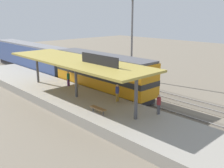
# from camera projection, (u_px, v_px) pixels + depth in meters

# --- Properties ---
(ground_plane) EXTENTS (120.00, 120.00, 0.00)m
(ground_plane) POSITION_uv_depth(u_px,v_px,m) (122.00, 92.00, 31.15)
(ground_plane) COLOR #706656
(track_near) EXTENTS (3.20, 110.00, 0.16)m
(track_near) POSITION_uv_depth(u_px,v_px,m) (110.00, 95.00, 29.81)
(track_near) COLOR #5F5649
(track_near) RESTS_ON ground
(track_far) EXTENTS (3.20, 110.00, 0.16)m
(track_far) POSITION_uv_depth(u_px,v_px,m) (136.00, 88.00, 32.86)
(track_far) COLOR #5F5649
(track_far) RESTS_ON ground
(platform) EXTENTS (6.00, 44.00, 0.90)m
(platform) POSITION_uv_depth(u_px,v_px,m) (77.00, 101.00, 26.66)
(platform) COLOR gray
(platform) RESTS_ON ground
(station_canopy) EXTENTS (5.20, 18.00, 4.70)m
(station_canopy) POSITION_uv_depth(u_px,v_px,m) (76.00, 62.00, 25.52)
(station_canopy) COLOR #47474C
(station_canopy) RESTS_ON platform
(platform_bench) EXTENTS (0.44, 1.70, 0.50)m
(platform_bench) POSITION_uv_depth(u_px,v_px,m) (98.00, 108.00, 21.97)
(platform_bench) COLOR #333338
(platform_bench) RESTS_ON platform
(locomotive) EXTENTS (2.93, 14.43, 4.44)m
(locomotive) POSITION_uv_depth(u_px,v_px,m) (102.00, 73.00, 30.14)
(locomotive) COLOR #28282D
(locomotive) RESTS_ON track_near
(passenger_carriage_single) EXTENTS (2.90, 20.00, 4.24)m
(passenger_carriage_single) POSITION_uv_depth(u_px,v_px,m) (30.00, 56.00, 42.80)
(passenger_carriage_single) COLOR #28282D
(passenger_carriage_single) RESTS_ON track_near
(light_mast) EXTENTS (1.10, 1.10, 11.70)m
(light_mast) POSITION_uv_depth(u_px,v_px,m) (132.00, 19.00, 35.50)
(light_mast) COLOR slate
(light_mast) RESTS_ON ground
(person_waiting) EXTENTS (0.34, 0.34, 1.71)m
(person_waiting) POSITION_uv_depth(u_px,v_px,m) (68.00, 78.00, 30.23)
(person_waiting) COLOR #663375
(person_waiting) RESTS_ON platform
(person_walking) EXTENTS (0.34, 0.34, 1.71)m
(person_walking) POSITION_uv_depth(u_px,v_px,m) (159.00, 103.00, 21.69)
(person_walking) COLOR #4C4C51
(person_walking) RESTS_ON platform
(person_boarding) EXTENTS (0.34, 0.34, 1.71)m
(person_boarding) POSITION_uv_depth(u_px,v_px,m) (117.00, 92.00, 24.83)
(person_boarding) COLOR olive
(person_boarding) RESTS_ON platform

